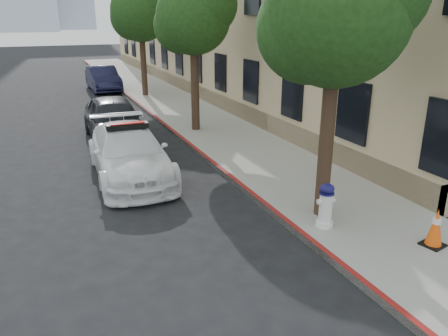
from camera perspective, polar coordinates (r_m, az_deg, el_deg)
name	(u,v)px	position (r m, az deg, el deg)	size (l,w,h in m)	color
ground	(166,206)	(10.29, -7.62, -4.96)	(120.00, 120.00, 0.00)	black
sidewalk	(181,109)	(20.42, -5.64, 7.63)	(3.20, 50.00, 0.15)	gray
curb_strip	(148,112)	(20.02, -9.87, 7.20)	(0.12, 50.00, 0.15)	maroon
building	(245,0)	(26.73, 2.74, 21.09)	(8.00, 36.00, 10.00)	tan
tree_near	(339,11)	(8.84, 14.75, 19.20)	(2.92, 2.82, 5.62)	black
tree_mid	(194,16)	(15.97, -3.89, 19.18)	(2.77, 2.64, 5.43)	black
tree_far	(141,11)	(23.66, -10.79, 19.52)	(3.10, 3.00, 5.81)	black
police_car	(129,153)	(12.09, -12.28, 1.98)	(2.10, 4.77, 1.51)	white
parked_car_mid	(114,119)	(15.83, -14.20, 6.24)	(1.81, 4.50, 1.53)	black
parked_car_far	(103,79)	(26.70, -15.52, 11.17)	(1.49, 4.27, 1.41)	black
fire_hydrant	(326,206)	(9.01, 13.15, -4.81)	(0.39, 0.35, 0.92)	silver
traffic_cone	(436,228)	(8.98, 25.92, -7.02)	(0.46, 0.46, 0.74)	black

